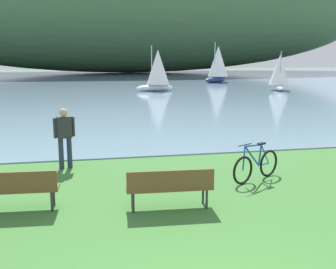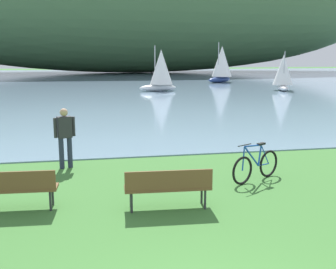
% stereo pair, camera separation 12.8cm
% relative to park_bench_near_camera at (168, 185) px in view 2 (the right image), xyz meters
% --- Properties ---
extents(bay_water, '(180.00, 80.00, 0.04)m').
position_rel_park_bench_near_camera_xyz_m(bay_water, '(-0.12, 44.53, -0.50)').
color(bay_water, '#7A99B2').
rests_on(bay_water, ground).
extents(distant_hillside, '(92.27, 28.00, 22.01)m').
position_rel_park_bench_near_camera_xyz_m(distant_hillside, '(6.81, 68.25, 10.52)').
color(distant_hillside, '#42663D').
rests_on(distant_hillside, bay_water).
extents(park_bench_near_camera, '(1.82, 0.58, 0.88)m').
position_rel_park_bench_near_camera_xyz_m(park_bench_near_camera, '(0.00, 0.00, 0.00)').
color(park_bench_near_camera, brown).
rests_on(park_bench_near_camera, ground).
extents(park_bench_further_along, '(1.83, 0.59, 0.88)m').
position_rel_park_bench_near_camera_xyz_m(park_bench_further_along, '(-3.16, 0.52, 0.00)').
color(park_bench_further_along, brown).
rests_on(park_bench_further_along, ground).
extents(bicycle_leaning_near_bench, '(1.58, 0.90, 1.01)m').
position_rel_park_bench_near_camera_xyz_m(bicycle_leaning_near_bench, '(2.58, 1.55, -0.12)').
color(bicycle_leaning_near_bench, black).
rests_on(bicycle_leaning_near_bench, ground).
extents(person_at_shoreline, '(0.58, 0.33, 1.71)m').
position_rel_park_bench_near_camera_xyz_m(person_at_shoreline, '(-2.24, 3.74, 0.46)').
color(person_at_shoreline, '#282D47').
rests_on(person_at_shoreline, ground).
extents(sailboat_nearest_to_shore, '(3.47, 2.29, 3.95)m').
position_rel_park_bench_near_camera_xyz_m(sailboat_nearest_to_shore, '(4.80, 28.14, 1.38)').
color(sailboat_nearest_to_shore, white).
rests_on(sailboat_nearest_to_shore, bay_water).
extents(sailboat_mid_bay, '(2.21, 3.07, 3.48)m').
position_rel_park_bench_near_camera_xyz_m(sailboat_mid_bay, '(15.63, 26.63, 1.16)').
color(sailboat_mid_bay, white).
rests_on(sailboat_mid_bay, bay_water).
extents(sailboat_toward_hillside, '(3.80, 3.40, 4.56)m').
position_rel_park_bench_near_camera_xyz_m(sailboat_toward_hillside, '(13.73, 38.33, 1.66)').
color(sailboat_toward_hillside, navy).
rests_on(sailboat_toward_hillside, bay_water).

